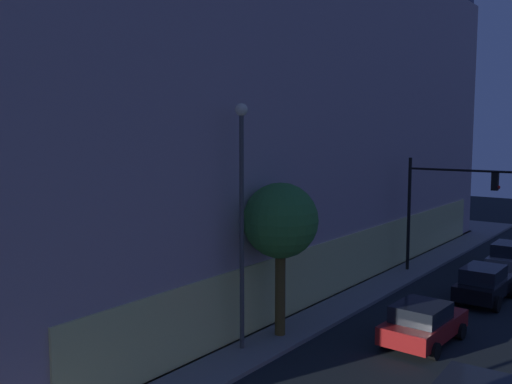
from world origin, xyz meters
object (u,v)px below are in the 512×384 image
(street_lamp_sidewalk, at_px, (242,198))
(car_red, at_px, (423,323))
(traffic_light_far_corner, at_px, (440,197))
(modern_building, at_px, (193,98))
(car_grey, at_px, (512,257))
(sidewalk_tree, at_px, (281,222))
(car_black, at_px, (484,283))

(street_lamp_sidewalk, relative_size, car_red, 2.08)
(traffic_light_far_corner, relative_size, car_red, 1.50)
(modern_building, relative_size, car_grey, 9.40)
(modern_building, distance_m, sidewalk_tree, 15.39)
(street_lamp_sidewalk, height_order, sidewalk_tree, street_lamp_sidewalk)
(car_grey, bearing_deg, traffic_light_far_corner, 137.67)
(modern_building, height_order, sidewalk_tree, modern_building)
(car_grey, bearing_deg, modern_building, 115.58)
(traffic_light_far_corner, distance_m, car_red, 10.97)
(modern_building, xyz_separation_m, sidewalk_tree, (-8.07, -11.96, -5.33))
(traffic_light_far_corner, height_order, car_red, traffic_light_far_corner)
(street_lamp_sidewalk, height_order, car_grey, street_lamp_sidewalk)
(traffic_light_far_corner, relative_size, car_black, 1.48)
(modern_building, xyz_separation_m, traffic_light_far_corner, (4.63, -13.52, -5.51))
(sidewalk_tree, bearing_deg, car_red, -58.89)
(car_black, bearing_deg, traffic_light_far_corner, 45.37)
(street_lamp_sidewalk, height_order, car_black, street_lamp_sidewalk)
(traffic_light_far_corner, relative_size, car_grey, 1.52)
(car_red, relative_size, car_black, 0.99)
(car_red, height_order, car_grey, car_grey)
(traffic_light_far_corner, height_order, street_lamp_sidewalk, street_lamp_sidewalk)
(sidewalk_tree, xyz_separation_m, car_black, (9.44, -4.86, -3.60))
(street_lamp_sidewalk, relative_size, car_black, 2.05)
(traffic_light_far_corner, xyz_separation_m, car_black, (-3.26, -3.30, -3.42))
(car_red, bearing_deg, sidewalk_tree, 121.11)
(car_grey, bearing_deg, sidewalk_tree, 164.14)
(car_grey, bearing_deg, street_lamp_sidewalk, 164.81)
(modern_building, distance_m, car_black, 19.09)
(car_black, bearing_deg, street_lamp_sidewalk, 155.48)
(modern_building, distance_m, street_lamp_sidewalk, 15.93)
(car_grey, bearing_deg, car_red, 179.89)
(car_red, bearing_deg, car_black, -2.96)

